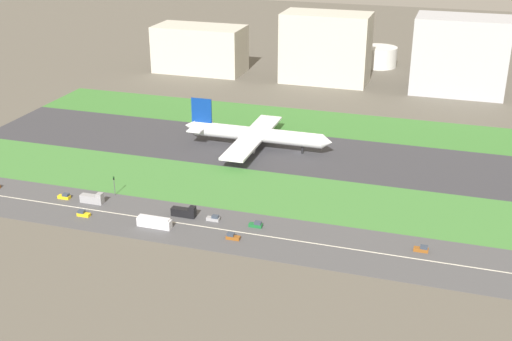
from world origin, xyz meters
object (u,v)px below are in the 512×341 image
at_px(car_0, 214,218).
at_px(fuel_tank_east, 474,60).
at_px(hangar_building, 326,48).
at_px(fuel_tank_west, 379,57).
at_px(truck_0, 93,199).
at_px(car_4, 83,214).
at_px(airliner, 254,134).
at_px(terminal_building, 200,49).
at_px(car_5, 65,196).
at_px(fuel_tank_centre, 434,60).
at_px(truck_2, 184,212).
at_px(car_2, 422,249).
at_px(bus_0, 154,222).
at_px(office_tower, 460,55).
at_px(car_6, 232,237).
at_px(car_1, 256,225).
at_px(traffic_light, 114,184).

distance_m(car_0, fuel_tank_east, 240.56).
relative_size(hangar_building, fuel_tank_west, 2.23).
height_order(truck_0, fuel_tank_east, fuel_tank_east).
relative_size(car_4, truck_0, 0.52).
bearing_deg(airliner, terminal_building, 121.62).
height_order(car_4, car_5, same).
bearing_deg(car_0, car_5, 180.00).
bearing_deg(fuel_tank_centre, truck_2, -106.37).
distance_m(car_2, car_0, 67.30).
relative_size(car_0, fuel_tank_west, 0.20).
distance_m(bus_0, office_tower, 211.96).
distance_m(airliner, car_6, 80.21).
bearing_deg(car_4, car_5, -36.47).
height_order(hangar_building, office_tower, office_tower).
bearing_deg(fuel_tank_centre, car_4, -112.72).
xyz_separation_m(truck_0, car_2, (112.51, 0.00, -0.75)).
bearing_deg(truck_2, airliner, 87.75).
bearing_deg(car_6, hangar_building, -86.54).
xyz_separation_m(truck_0, car_1, (59.98, 0.00, -0.75)).
distance_m(car_4, hangar_building, 197.31).
relative_size(car_0, fuel_tank_centre, 0.27).
xyz_separation_m(airliner, terminal_building, (-70.19, 114.00, 7.46)).
height_order(car_1, fuel_tank_east, fuel_tank_east).
distance_m(hangar_building, fuel_tank_east, 93.24).
height_order(truck_0, terminal_building, terminal_building).
bearing_deg(bus_0, car_0, -149.13).
distance_m(car_0, traffic_light, 41.82).
bearing_deg(bus_0, office_tower, -114.59).
height_order(fuel_tank_west, fuel_tank_east, fuel_tank_east).
height_order(bus_0, car_2, bus_0).
xyz_separation_m(traffic_light, hangar_building, (39.39, 174.01, 15.17)).
height_order(bus_0, hangar_building, hangar_building).
relative_size(traffic_light, fuel_tank_centre, 0.45).
distance_m(car_6, fuel_tank_east, 247.00).
bearing_deg(airliner, fuel_tank_east, 61.28).
distance_m(car_4, fuel_tank_centre, 256.98).
height_order(bus_0, fuel_tank_east, fuel_tank_east).
height_order(car_4, truck_2, truck_2).
xyz_separation_m(car_1, car_0, (-14.77, 0.00, 0.00)).
bearing_deg(car_2, car_6, -170.08).
bearing_deg(car_0, truck_2, -180.00).
xyz_separation_m(truck_2, fuel_tank_east, (89.80, 227.00, 6.13)).
height_order(truck_0, car_1, truck_0).
xyz_separation_m(car_4, fuel_tank_centre, (99.22, 237.00, 5.22)).
height_order(hangar_building, fuel_tank_centre, hangar_building).
distance_m(airliner, fuel_tank_west, 162.01).
xyz_separation_m(bus_0, fuel_tank_centre, (72.91, 237.00, 4.33)).
bearing_deg(traffic_light, car_6, -19.43).
height_order(airliner, car_1, airliner).
xyz_separation_m(car_2, fuel_tank_east, (12.02, 227.00, 6.87)).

